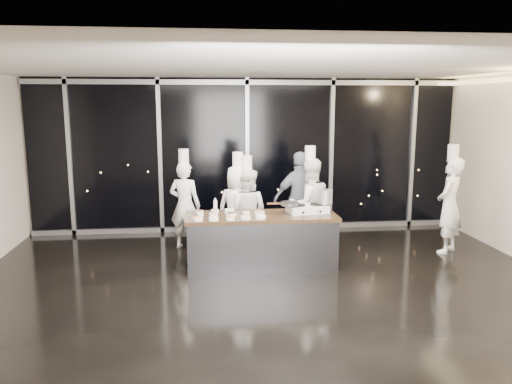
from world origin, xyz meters
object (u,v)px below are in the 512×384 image
Objects in this scene: stock_pot at (326,197)px; chef_center at (247,211)px; stove at (308,209)px; frying_pan at (289,204)px; chef_far_left at (185,204)px; chef_left at (238,208)px; chef_right at (309,205)px; guest at (301,199)px; chef_side at (449,204)px; demo_counter at (261,241)px.

chef_center reaches higher than stock_pot.
stove is 1.27× the size of frying_pan.
chef_far_left is 1.02× the size of chef_left.
chef_center is at bearing -9.57° from chef_right.
guest is at bearing -145.50° from chef_left.
chef_right reaches higher than stock_pot.
chef_side reaches higher than chef_right.
chef_right is 2.52m from chef_side.
chef_far_left is at bearing -9.02° from guest.
guest reaches higher than stove.
guest is (-0.21, 1.07, -0.25)m from stock_pot.
guest is (1.20, 0.26, 0.09)m from chef_left.
chef_left is 0.18m from chef_center.
chef_left is 1.30m from chef_right.
chef_center is (-0.63, 0.78, -0.28)m from frying_pan.
guest is 2.68m from chef_side.
chef_left is (0.96, -0.34, -0.03)m from chef_far_left.
chef_far_left reaches higher than frying_pan.
stove is 0.37× the size of chef_far_left.
frying_pan is at bearing -173.34° from stock_pot.
guest is at bearing 61.43° from frying_pan.
chef_left reaches higher than frying_pan.
chef_left is at bearing -14.44° from chef_right.
guest is 0.93× the size of chef_right.
stove is at bearing -0.39° from frying_pan.
guest is at bearing -85.38° from chef_right.
guest reaches higher than chef_center.
chef_right is at bearing 98.55° from stock_pot.
demo_counter is 1.34× the size of chef_left.
chef_left is 3.81m from chef_side.
chef_side is at bearing 158.29° from guest.
stock_pot is 0.12× the size of chef_right.
chef_far_left is 1.20m from chef_center.
stock_pot is at bearing -2.58° from stove.
demo_counter is 1.37m from chef_right.
chef_right is at bearing 99.23° from guest.
chef_far_left reaches higher than chef_left.
chef_left is at bearing 108.70° from demo_counter.
chef_far_left is at bearing -54.17° from chef_side.
chef_right is (1.15, 0.04, 0.08)m from chef_center.
chef_center is 0.90× the size of chef_side.
stove is 0.36× the size of chef_right.
chef_left is 0.93× the size of chef_side.
chef_center is at bearing 134.02° from stove.
chef_side reaches higher than chef_center.
chef_right is at bearing -168.50° from chef_far_left.
stock_pot is at bearing -1.46° from frying_pan.
chef_right reaches higher than frying_pan.
stove is 0.35× the size of chef_side.
stove is 0.37m from stock_pot.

